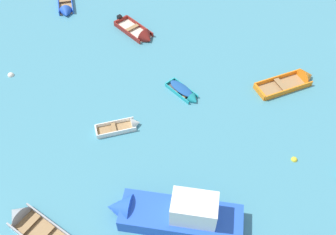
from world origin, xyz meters
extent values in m
cube|color=blue|center=(2.03, 11.64, 0.46)|extent=(6.20, 2.23, 0.92)
cone|color=blue|center=(-1.15, 11.49, 0.50)|extent=(1.30, 1.69, 1.63)
cube|color=white|center=(2.64, 11.67, 1.63)|extent=(2.26, 1.50, 1.42)
cube|color=black|center=(1.66, 11.63, 1.91)|extent=(0.25, 1.33, 0.63)
cube|color=#4C4C51|center=(0.40, 20.82, 0.03)|extent=(2.25, 1.96, 0.06)
cube|color=teal|center=(0.65, 21.16, 0.13)|extent=(1.89, 1.42, 0.26)
cube|color=teal|center=(0.15, 20.48, 0.13)|extent=(1.89, 1.42, 0.26)
cube|color=teal|center=(-0.53, 21.51, 0.13)|extent=(0.56, 0.72, 0.26)
cone|color=teal|center=(1.36, 20.11, 0.14)|extent=(0.91, 0.97, 0.81)
cube|color=#937047|center=(0.30, 20.89, 0.18)|extent=(0.65, 0.75, 0.03)
cube|color=#937047|center=(0.84, 20.49, 0.18)|extent=(0.65, 0.75, 0.03)
ellipsoid|color=#19478C|center=(0.40, 20.82, 0.34)|extent=(2.08, 1.81, 0.24)
cube|color=#99754C|center=(7.11, 22.77, 0.05)|extent=(3.70, 3.09, 0.10)
cube|color=orange|center=(6.72, 23.33, 0.20)|extent=(3.15, 2.20, 0.39)
cube|color=orange|center=(7.49, 22.21, 0.20)|extent=(3.15, 2.20, 0.39)
cube|color=orange|center=(5.55, 21.71, 0.20)|extent=(0.87, 1.18, 0.39)
cone|color=orange|center=(8.72, 23.88, 0.22)|extent=(1.45, 1.57, 1.31)
cube|color=#937047|center=(6.94, 22.66, 0.28)|extent=(1.01, 1.23, 0.03)
cube|color=beige|center=(-4.56, 26.75, 0.05)|extent=(3.26, 2.85, 0.09)
cube|color=maroon|center=(-4.17, 27.29, 0.18)|extent=(2.69, 1.99, 0.37)
cube|color=maroon|center=(-4.95, 26.21, 0.18)|extent=(2.69, 1.99, 0.37)
cube|color=maroon|center=(-5.88, 27.71, 0.18)|extent=(0.88, 1.13, 0.37)
cone|color=maroon|center=(-3.18, 25.75, 0.20)|extent=(1.35, 1.47, 1.27)
cube|color=#937047|center=(-4.70, 26.85, 0.26)|extent=(0.97, 1.16, 0.03)
cube|color=black|center=(-5.99, 27.79, 0.31)|extent=(0.45, 0.45, 0.51)
cube|color=#99754C|center=(-4.61, 9.59, 0.05)|extent=(3.53, 2.39, 0.10)
cube|color=gray|center=(-4.37, 10.19, 0.19)|extent=(3.24, 1.41, 0.39)
cone|color=gray|center=(-6.28, 10.28, 0.21)|extent=(1.21, 1.45, 1.24)
cube|color=#937047|center=(-4.45, 9.52, 0.27)|extent=(0.78, 1.21, 0.03)
cube|color=#937047|center=(-5.38, 9.91, 0.27)|extent=(0.78, 1.21, 0.03)
cube|color=#99754C|center=(-11.32, 29.28, 0.05)|extent=(2.29, 3.32, 0.10)
cube|color=blue|center=(-10.81, 29.52, 0.20)|extent=(1.46, 3.03, 0.39)
cube|color=blue|center=(-11.84, 29.04, 0.20)|extent=(1.46, 3.03, 0.39)
cone|color=blue|center=(-10.60, 27.72, 0.22)|extent=(1.30, 1.14, 1.08)
cube|color=#937047|center=(-11.40, 29.44, 0.28)|extent=(1.06, 0.74, 0.03)
cube|color=#99754C|center=(-2.98, 16.81, 0.04)|extent=(2.42, 1.77, 0.09)
cube|color=white|center=(-3.17, 17.19, 0.17)|extent=(2.16, 1.15, 0.35)
cube|color=white|center=(-2.78, 16.42, 0.17)|extent=(2.16, 1.15, 0.35)
cube|color=white|center=(-4.05, 16.26, 0.17)|extent=(0.47, 0.79, 0.35)
cone|color=white|center=(-1.86, 17.38, 0.19)|extent=(0.87, 0.99, 0.83)
cube|color=#937047|center=(-3.09, 16.75, 0.24)|extent=(0.58, 0.80, 0.03)
sphere|color=yellow|center=(7.79, 16.73, 0.00)|extent=(0.37, 0.37, 0.37)
sphere|color=silver|center=(-11.69, 20.01, 0.00)|extent=(0.44, 0.44, 0.44)
camera|label=1|loc=(3.06, 3.48, 17.75)|focal=39.34mm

